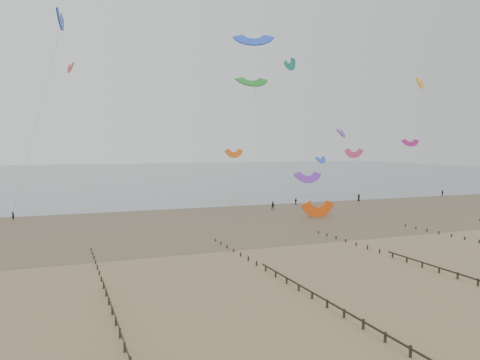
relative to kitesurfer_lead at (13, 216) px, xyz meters
name	(u,v)px	position (x,y,z in m)	size (l,w,h in m)	color
ground	(338,250)	(44.38, -46.24, -0.84)	(500.00, 500.00, 0.00)	brown
sea_and_shore	(227,217)	(40.31, -11.84, -0.83)	(500.00, 665.00, 0.03)	#475654
groynes	(474,280)	(48.38, -65.29, -0.37)	(72.16, 50.16, 1.00)	black
kitesurfer_lead	(13,216)	(0.00, 0.00, 0.00)	(0.61, 0.40, 1.68)	black
kitesurfers	(305,202)	(64.60, -0.81, 0.06)	(134.05, 14.71, 1.90)	black
grounded_kite	(318,217)	(57.78, -18.46, -0.84)	(6.43, 3.37, 4.90)	#FB540F
kites_airborne	(121,124)	(26.46, 42.59, 20.40)	(249.19, 120.19, 44.96)	#E8426D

